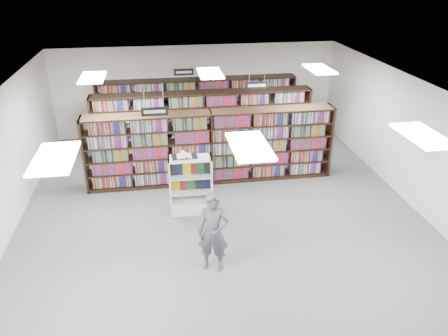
{
  "coord_description": "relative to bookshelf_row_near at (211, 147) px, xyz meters",
  "views": [
    {
      "loc": [
        -1.41,
        -9.3,
        5.86
      ],
      "look_at": [
        0.13,
        0.5,
        1.1
      ],
      "focal_mm": 35.0,
      "sensor_mm": 36.0,
      "label": 1
    }
  ],
  "objects": [
    {
      "name": "aisle_sign_center",
      "position": [
        -0.5,
        3.0,
        1.48
      ],
      "size": [
        0.65,
        0.02,
        0.8
      ],
      "color": "#B2B2B7",
      "rests_on": "ceiling"
    },
    {
      "name": "bookshelf_row_near",
      "position": [
        0.0,
        0.0,
        0.0
      ],
      "size": [
        7.0,
        0.6,
        2.1
      ],
      "color": "black",
      "rests_on": "floor"
    },
    {
      "name": "troffer_front_left",
      "position": [
        -3.0,
        -5.0,
        2.11
      ],
      "size": [
        0.6,
        1.2,
        0.04
      ],
      "primitive_type": "cube",
      "color": "white",
      "rests_on": "ceiling"
    },
    {
      "name": "troffer_front_center",
      "position": [
        0.0,
        -5.0,
        2.11
      ],
      "size": [
        0.6,
        1.2,
        0.04
      ],
      "primitive_type": "cube",
      "color": "white",
      "rests_on": "ceiling"
    },
    {
      "name": "troffer_back_left",
      "position": [
        -3.0,
        0.0,
        2.11
      ],
      "size": [
        0.6,
        1.2,
        0.04
      ],
      "primitive_type": "cube",
      "color": "white",
      "rests_on": "ceiling"
    },
    {
      "name": "troffer_back_right",
      "position": [
        3.0,
        0.0,
        2.11
      ],
      "size": [
        0.6,
        1.2,
        0.04
      ],
      "primitive_type": "cube",
      "color": "white",
      "rests_on": "ceiling"
    },
    {
      "name": "open_book",
      "position": [
        -0.86,
        -1.53,
        0.48
      ],
      "size": [
        0.63,
        0.38,
        0.13
      ],
      "rotation": [
        0.0,
        0.0,
        0.03
      ],
      "color": "black",
      "rests_on": "endcap_display"
    },
    {
      "name": "aisle_sign_left",
      "position": [
        -1.5,
        -1.0,
        1.48
      ],
      "size": [
        0.65,
        0.02,
        0.8
      ],
      "color": "#B2B2B7",
      "rests_on": "ceiling"
    },
    {
      "name": "bookshelf_row_mid",
      "position": [
        0.0,
        2.0,
        0.0
      ],
      "size": [
        7.0,
        0.6,
        2.1
      ],
      "color": "black",
      "rests_on": "floor"
    },
    {
      "name": "floor",
      "position": [
        0.0,
        -2.0,
        -1.05
      ],
      "size": [
        12.0,
        12.0,
        0.0
      ],
      "primitive_type": "plane",
      "color": "#4D4D51",
      "rests_on": "ground"
    },
    {
      "name": "aisle_sign_right",
      "position": [
        1.5,
        1.0,
        1.48
      ],
      "size": [
        0.65,
        0.02,
        0.8
      ],
      "color": "#B2B2B7",
      "rests_on": "ceiling"
    },
    {
      "name": "shopper",
      "position": [
        -0.48,
        -3.99,
        -0.17
      ],
      "size": [
        0.74,
        0.59,
        1.76
      ],
      "primitive_type": "imported",
      "rotation": [
        0.0,
        0.0,
        -0.31
      ],
      "color": "#554F5B",
      "rests_on": "floor"
    },
    {
      "name": "ceiling",
      "position": [
        0.0,
        -2.0,
        2.15
      ],
      "size": [
        10.0,
        12.0,
        0.1
      ],
      "primitive_type": "cube",
      "color": "white",
      "rests_on": "wall_back"
    },
    {
      "name": "troffer_back_center",
      "position": [
        0.0,
        0.0,
        2.11
      ],
      "size": [
        0.6,
        1.2,
        0.04
      ],
      "primitive_type": "cube",
      "color": "white",
      "rests_on": "ceiling"
    },
    {
      "name": "troffer_front_right",
      "position": [
        3.0,
        -5.0,
        2.11
      ],
      "size": [
        0.6,
        1.2,
        0.04
      ],
      "primitive_type": "cube",
      "color": "white",
      "rests_on": "ceiling"
    },
    {
      "name": "endcap_display",
      "position": [
        -0.73,
        -1.57,
        -0.55
      ],
      "size": [
        1.08,
        0.57,
        1.49
      ],
      "rotation": [
        0.0,
        0.0,
        -0.03
      ],
      "color": "silver",
      "rests_on": "floor"
    },
    {
      "name": "wall_back",
      "position": [
        0.0,
        4.0,
        0.55
      ],
      "size": [
        10.0,
        0.1,
        3.2
      ],
      "primitive_type": "cube",
      "color": "white",
      "rests_on": "ground"
    },
    {
      "name": "bookshelf_row_far",
      "position": [
        0.0,
        3.7,
        0.0
      ],
      "size": [
        7.0,
        0.6,
        2.1
      ],
      "color": "black",
      "rests_on": "floor"
    },
    {
      "name": "wall_right",
      "position": [
        5.0,
        -2.0,
        0.55
      ],
      "size": [
        0.1,
        12.0,
        3.2
      ],
      "primitive_type": "cube",
      "color": "white",
      "rests_on": "ground"
    }
  ]
}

